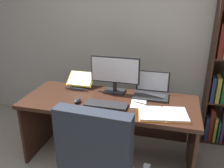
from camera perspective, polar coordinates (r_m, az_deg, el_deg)
The scene contains 10 objects.
wall_back at distance 3.18m, azimuth 4.18°, elevation 12.52°, with size 5.69×0.12×2.57m, color beige.
desk at distance 2.62m, azimuth -0.19°, elevation -6.99°, with size 1.78×0.71×0.72m.
monitor at distance 2.60m, azimuth 0.72°, elevation 2.34°, with size 0.54×0.16×0.40m.
laptop at distance 2.60m, azimuth 9.34°, elevation -1.67°, with size 0.36×0.29×0.24m.
keyboard at distance 2.35m, azimuth -1.43°, elevation -4.94°, with size 0.42×0.15×0.02m, color #232326.
computer_mouse at distance 2.44m, azimuth -8.23°, elevation -3.93°, with size 0.06×0.10×0.04m, color #232326.
reading_stand_with_book at distance 2.81m, azimuth -7.55°, elevation 0.83°, with size 0.30×0.25×0.15m.
open_binder at distance 2.23m, azimuth 12.03°, elevation -7.00°, with size 0.48×0.35×0.02m.
notepad at distance 2.40m, azimuth 6.33°, elevation -4.68°, with size 0.15×0.21×0.01m, color white.
pen at distance 2.40m, azimuth 6.81°, elevation -4.54°, with size 0.01×0.01×0.14m, color black.
Camera 1 is at (0.58, -0.98, 1.78)m, focal length 38.55 mm.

